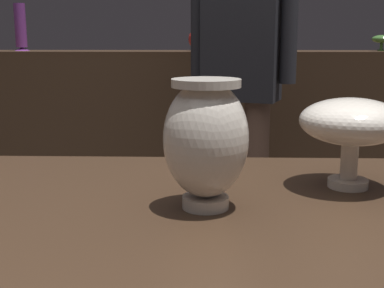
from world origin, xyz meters
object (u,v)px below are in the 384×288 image
Objects in this scene: visitor_center_back at (242,65)px; shelf_vase_far_left at (21,29)px; shelf_vase_far_right at (382,39)px; shelf_vase_right at (290,40)px; vase_centerpiece at (206,139)px; vase_tall_behind at (352,124)px; shelf_vase_center at (200,37)px.

shelf_vase_far_left is at bearing -12.40° from visitor_center_back.
shelf_vase_far_right is 0.52m from shelf_vase_right.
shelf_vase_far_left is 2.46× the size of shelf_vase_right.
vase_tall_behind is at bearing 25.39° from vase_centerpiece.
shelf_vase_center is 1.04m from shelf_vase_far_right.
vase_tall_behind is at bearing -95.93° from shelf_vase_right.
shelf_vase_right is at bearing 84.07° from vase_tall_behind.
visitor_center_back is at bearing 94.46° from vase_tall_behind.
shelf_vase_center is 2.10× the size of shelf_vase_far_right.
visitor_center_back is at bearing -31.91° from shelf_vase_far_left.
shelf_vase_right reaches higher than vase_tall_behind.
vase_tall_behind is 2.13m from shelf_vase_right.
shelf_vase_far_left is at bearing -179.98° from shelf_vase_right.
shelf_vase_far_left is 2.37× the size of shelf_vase_far_right.
shelf_vase_far_right is at bearing -0.18° from shelf_vase_far_left.
shelf_vase_far_right is 1.04× the size of shelf_vase_right.
vase_tall_behind is at bearing -81.95° from shelf_vase_center.
shelf_vase_far_left reaches higher than shelf_vase_center.
shelf_vase_far_left is at bearing -179.80° from shelf_vase_center.
vase_centerpiece is 1.80× the size of shelf_vase_far_right.
shelf_vase_right is (-0.52, 0.01, -0.01)m from shelf_vase_far_right.
visitor_center_back is (0.19, -0.77, -0.12)m from shelf_vase_center.
shelf_vase_center is (-0.30, 2.12, 0.15)m from vase_tall_behind.
shelf_vase_center is 0.15× the size of visitor_center_back.
shelf_vase_center is at bearing 179.66° from shelf_vase_right.
visitor_center_back is (1.23, -0.77, -0.17)m from shelf_vase_far_left.
shelf_vase_right is at bearing -93.39° from visitor_center_back.
shelf_vase_far_right is (2.08, -0.01, -0.06)m from shelf_vase_far_left.
shelf_vase_far_left is at bearing 179.82° from shelf_vase_far_right.
vase_centerpiece is 0.13× the size of visitor_center_back.
shelf_vase_far_right is (1.04, -0.01, -0.01)m from shelf_vase_center.
shelf_vase_center is at bearing 0.20° from shelf_vase_far_left.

